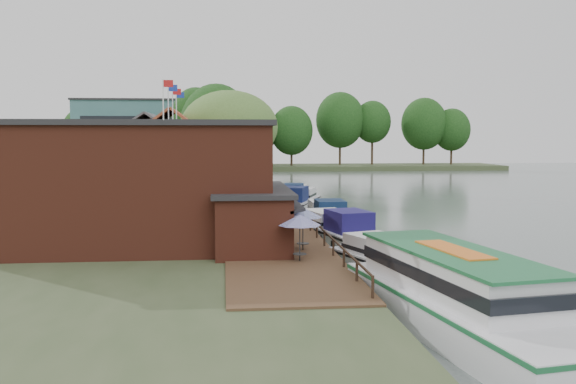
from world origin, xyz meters
name	(u,v)px	position (x,y,z in m)	size (l,w,h in m)	color
ground	(404,256)	(0.00, 0.00, 0.00)	(260.00, 260.00, 0.00)	#4E5A56
land_bank	(52,198)	(-30.00, 35.00, 0.50)	(50.00, 140.00, 1.00)	#384728
quay_deck	(264,220)	(-8.00, 10.00, 1.05)	(6.00, 50.00, 0.10)	#47301E
quay_rail	(299,213)	(-5.30, 10.50, 1.50)	(0.20, 49.00, 1.00)	black
pub	(172,184)	(-14.00, -1.00, 4.65)	(20.00, 11.00, 7.30)	maroon
hotel_block	(157,138)	(-22.00, 70.00, 7.15)	(25.40, 12.40, 12.30)	#38666B
cottage_a	(174,163)	(-15.00, 14.00, 5.25)	(8.60, 7.60, 8.50)	black
cottage_b	(150,159)	(-18.00, 24.00, 5.25)	(9.60, 8.60, 8.50)	beige
cottage_c	(196,156)	(-14.00, 33.00, 5.25)	(7.60, 7.60, 8.50)	black
willow	(230,149)	(-10.50, 19.00, 6.21)	(8.60, 8.60, 10.43)	#476B2D
umbrella_0	(300,238)	(-7.25, -6.34, 2.29)	(2.17, 2.17, 2.38)	navy
umbrella_1	(303,229)	(-6.70, -3.21, 2.29)	(2.15, 2.15, 2.38)	navy
umbrella_2	(281,222)	(-7.65, -0.46, 2.29)	(2.07, 2.07, 2.38)	navy
umbrella_3	(281,217)	(-7.45, 1.99, 2.29)	(2.19, 2.19, 2.38)	#1F1C9C
umbrella_4	(265,210)	(-8.23, 5.75, 2.29)	(2.08, 2.08, 2.38)	navy
umbrella_5	(284,207)	(-6.69, 7.99, 2.29)	(2.12, 2.12, 2.38)	#1F1B94
umbrella_6	(274,203)	(-7.20, 10.37, 2.29)	(1.95, 1.95, 2.38)	#1B3B95
cruiser_0	(394,256)	(-2.33, -6.15, 1.23)	(3.28, 10.13, 2.47)	white
cruiser_1	(337,226)	(-3.35, 4.86, 1.28)	(3.38, 10.44, 2.55)	white
cruiser_2	(326,212)	(-2.73, 13.20, 1.20)	(3.19, 9.88, 2.39)	silver
cruiser_3	(298,198)	(-3.66, 25.03, 1.26)	(3.34, 10.33, 2.52)	silver
cruiser_4	(295,192)	(-3.12, 32.79, 1.11)	(3.00, 9.29, 2.23)	white
tour_boat	(462,293)	(-2.20, -15.29, 1.57)	(4.04, 14.34, 3.13)	silver
swan	(429,308)	(-2.52, -12.52, 0.22)	(0.44, 0.44, 0.44)	white
bank_tree_0	(217,136)	(-11.86, 41.20, 7.39)	(8.87, 8.87, 12.78)	#143811
bank_tree_1	(231,140)	(-10.01, 51.99, 6.89)	(8.71, 8.71, 11.78)	#143811
bank_tree_2	(196,134)	(-14.97, 57.08, 7.75)	(7.13, 7.13, 13.51)	#143811
bank_tree_3	(216,138)	(-12.43, 79.70, 6.99)	(7.48, 7.48, 11.98)	#143811
bank_tree_4	(187,138)	(-17.96, 85.73, 7.11)	(7.79, 7.79, 12.22)	#143811
bank_tree_5	(208,137)	(-14.19, 93.82, 7.15)	(6.60, 6.60, 12.29)	#143811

